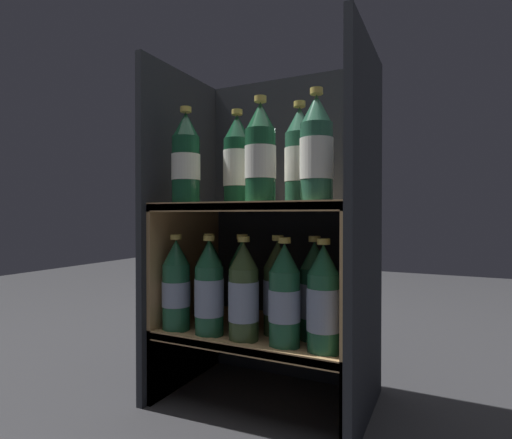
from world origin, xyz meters
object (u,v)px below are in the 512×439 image
object	(u,v)px
bottle_lower_front_0	(176,287)
bottle_lower_front_1	(209,291)
bottle_lower_back_0	(209,284)
bottle_lower_front_4	(323,302)
bottle_upper_front_0	(186,161)
bottle_upper_front_1	(260,156)
bottle_lower_back_2	(278,290)
bottle_upper_front_2	(316,152)
bottle_lower_back_1	(242,287)
bottle_lower_front_2	(245,294)
bottle_lower_front_3	(284,298)
bottle_upper_back_0	(237,163)
bottle_upper_back_1	(300,158)
bottle_lower_back_3	(315,293)

from	to	relation	value
bottle_lower_front_0	bottle_lower_front_1	world-z (taller)	same
bottle_lower_front_1	bottle_lower_back_0	xyz separation A→B (m)	(-0.05, 0.09, 0.00)
bottle_lower_front_0	bottle_lower_front_4	distance (m)	0.42
bottle_upper_front_0	bottle_upper_front_1	world-z (taller)	same
bottle_upper_front_0	bottle_lower_back_2	distance (m)	0.43
bottle_upper_front_2	bottle_lower_back_1	size ratio (longest dim) A/B	1.00
bottle_lower_front_1	bottle_lower_front_2	size ratio (longest dim) A/B	1.00
bottle_lower_front_3	bottle_lower_back_0	world-z (taller)	same
bottle_upper_back_0	bottle_lower_front_4	bearing A→B (deg)	-17.38
bottle_upper_back_1	bottle_lower_back_0	world-z (taller)	bottle_upper_back_1
bottle_upper_back_0	bottle_lower_back_3	world-z (taller)	bottle_upper_back_0
bottle_lower_front_3	bottle_lower_back_2	world-z (taller)	same
bottle_lower_back_2	bottle_lower_back_3	xyz separation A→B (m)	(0.10, 0.00, 0.00)
bottle_lower_front_1	bottle_lower_back_0	size ratio (longest dim) A/B	1.00
bottle_upper_back_0	bottle_lower_back_2	xyz separation A→B (m)	(0.12, 0.00, -0.35)
bottle_lower_front_1	bottle_lower_back_2	xyz separation A→B (m)	(0.16, 0.09, 0.00)
bottle_lower_front_0	bottle_lower_back_0	xyz separation A→B (m)	(0.05, 0.09, -0.00)
bottle_lower_front_2	bottle_lower_front_1	bearing A→B (deg)	-180.00
bottle_upper_front_0	bottle_lower_front_4	bearing A→B (deg)	0.00
bottle_lower_back_2	bottle_lower_front_0	bearing A→B (deg)	-162.35
bottle_upper_front_0	bottle_lower_front_0	size ratio (longest dim) A/B	1.00
bottle_lower_front_2	bottle_upper_back_1	bearing A→B (deg)	36.80
bottle_upper_back_1	bottle_upper_front_1	bearing A→B (deg)	-130.03
bottle_lower_front_3	bottle_lower_front_4	world-z (taller)	same
bottle_upper_front_0	bottle_lower_front_0	world-z (taller)	bottle_upper_front_0
bottle_upper_front_0	bottle_lower_back_2	bearing A→B (deg)	19.99
bottle_lower_front_3	bottle_lower_front_4	xyz separation A→B (m)	(0.10, 0.00, -0.00)
bottle_upper_back_1	bottle_lower_front_4	bearing A→B (deg)	-43.77
bottle_lower_back_2	bottle_upper_front_0	bearing A→B (deg)	-160.01
bottle_lower_back_1	bottle_lower_back_2	bearing A→B (deg)	0.00
bottle_lower_back_1	bottle_lower_front_0	bearing A→B (deg)	-152.11
bottle_upper_back_1	bottle_lower_back_2	world-z (taller)	bottle_upper_back_1
bottle_lower_front_4	bottle_lower_back_0	distance (m)	0.38
bottle_lower_front_4	bottle_lower_back_2	size ratio (longest dim) A/B	1.00
bottle_upper_front_1	bottle_upper_front_2	xyz separation A→B (m)	(0.15, 0.00, -0.00)
bottle_lower_front_4	bottle_lower_back_2	world-z (taller)	same
bottle_lower_front_2	bottle_lower_back_1	xyz separation A→B (m)	(-0.05, 0.09, 0.00)
bottle_upper_front_2	bottle_lower_front_3	xyz separation A→B (m)	(-0.08, -0.00, -0.35)
bottle_upper_back_1	bottle_lower_front_3	size ratio (longest dim) A/B	1.00
bottle_lower_front_1	bottle_lower_front_3	bearing A→B (deg)	0.00
bottle_upper_back_0	bottle_lower_back_3	distance (m)	0.42
bottle_upper_back_0	bottle_lower_front_0	xyz separation A→B (m)	(-0.15, -0.09, -0.35)
bottle_upper_front_2	bottle_lower_front_0	xyz separation A→B (m)	(-0.41, -0.00, -0.35)
bottle_upper_front_2	bottle_upper_back_1	world-z (taller)	same
bottle_upper_front_1	bottle_lower_back_3	xyz separation A→B (m)	(0.11, 0.09, -0.35)
bottle_upper_back_1	bottle_lower_front_3	xyz separation A→B (m)	(-0.01, -0.09, -0.35)
bottle_upper_back_0	bottle_lower_front_0	world-z (taller)	bottle_upper_back_0
bottle_lower_front_2	bottle_lower_back_3	distance (m)	0.18
bottle_lower_front_3	bottle_lower_back_2	xyz separation A→B (m)	(-0.05, 0.09, -0.00)
bottle_lower_back_1	bottle_upper_front_2	bearing A→B (deg)	-19.63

